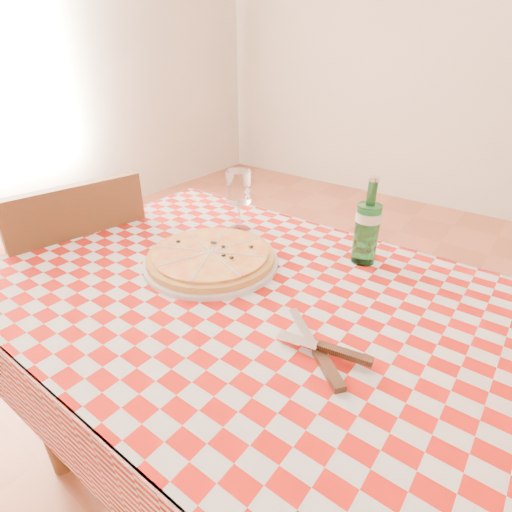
{
  "coord_description": "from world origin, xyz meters",
  "views": [
    {
      "loc": [
        0.5,
        -0.62,
        1.28
      ],
      "look_at": [
        -0.02,
        0.06,
        0.82
      ],
      "focal_mm": 28.0,
      "sensor_mm": 36.0,
      "label": 1
    }
  ],
  "objects": [
    {
      "name": "pizza_plate",
      "position": [
        -0.16,
        0.04,
        0.78
      ],
      "size": [
        0.46,
        0.46,
        0.05
      ],
      "primitive_type": null,
      "rotation": [
        0.0,
        0.0,
        -0.35
      ],
      "color": "#C79142",
      "rests_on": "tablecloth"
    },
    {
      "name": "cutlery",
      "position": [
        0.24,
        -0.09,
        0.77
      ],
      "size": [
        0.3,
        0.26,
        0.03
      ],
      "primitive_type": null,
      "rotation": [
        0.0,
        0.0,
        -0.18
      ],
      "color": "silver",
      "rests_on": "tablecloth"
    },
    {
      "name": "wine_glass",
      "position": [
        -0.23,
        0.26,
        0.85
      ],
      "size": [
        0.08,
        0.08,
        0.19
      ],
      "primitive_type": null,
      "rotation": [
        0.0,
        0.0,
        -0.04
      ],
      "color": "white",
      "rests_on": "tablecloth"
    },
    {
      "name": "chair_far",
      "position": [
        -0.7,
        -0.04,
        0.52
      ],
      "size": [
        0.48,
        0.48,
        0.91
      ],
      "rotation": [
        0.0,
        0.0,
        2.96
      ],
      "color": "brown",
      "rests_on": "ground"
    },
    {
      "name": "tablecloth",
      "position": [
        0.0,
        0.0,
        0.75
      ],
      "size": [
        1.3,
        0.9,
        0.01
      ],
      "primitive_type": "cube",
      "color": "#9E1009",
      "rests_on": "dining_table"
    },
    {
      "name": "dining_table",
      "position": [
        0.0,
        0.0,
        0.66
      ],
      "size": [
        1.2,
        0.8,
        0.75
      ],
      "color": "brown",
      "rests_on": "ground"
    },
    {
      "name": "water_bottle",
      "position": [
        0.16,
        0.3,
        0.87
      ],
      "size": [
        0.08,
        0.08,
        0.23
      ],
      "primitive_type": null,
      "rotation": [
        0.0,
        0.0,
        -0.34
      ],
      "color": "#186026",
      "rests_on": "tablecloth"
    }
  ]
}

